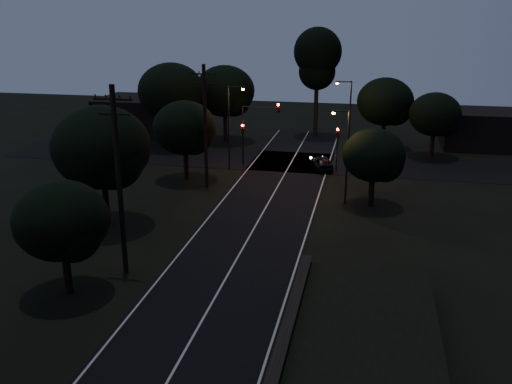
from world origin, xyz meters
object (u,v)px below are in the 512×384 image
at_px(streetlight_a, 231,122).
at_px(streetlight_c, 345,150).
at_px(streetlight_b, 348,115).
at_px(signal_right, 337,141).
at_px(utility_pole_far, 205,125).
at_px(car, 322,162).
at_px(tall_pine, 317,58).
at_px(signal_mast, 260,122).
at_px(signal_left, 243,136).
at_px(utility_pole_mid, 119,179).

height_order(streetlight_a, streetlight_c, streetlight_a).
bearing_deg(streetlight_b, signal_right, -100.00).
distance_m(utility_pole_far, car, 12.99).
bearing_deg(streetlight_a, streetlight_b, 29.48).
distance_m(tall_pine, signal_mast, 16.26).
bearing_deg(signal_mast, streetlight_a, -140.23).
bearing_deg(tall_pine, signal_left, -110.46).
distance_m(utility_pole_mid, streetlight_c, 19.15).
relative_size(streetlight_a, car, 2.04).
relative_size(utility_pole_mid, utility_pole_far, 1.05).
distance_m(signal_left, streetlight_b, 10.84).
xyz_separation_m(utility_pole_mid, signal_mast, (3.09, 24.99, -1.40)).
relative_size(utility_pole_far, streetlight_c, 1.40).
distance_m(signal_mast, car, 7.13).
bearing_deg(signal_right, streetlight_a, -168.66).
relative_size(tall_pine, streetlight_b, 1.60).
bearing_deg(streetlight_b, signal_mast, -154.01).
bearing_deg(signal_mast, signal_right, -0.03).
relative_size(utility_pole_mid, signal_right, 2.68).
relative_size(streetlight_b, car, 2.04).
xyz_separation_m(tall_pine, signal_right, (3.60, -15.01, -6.37)).
bearing_deg(signal_left, signal_right, 0.00).
relative_size(streetlight_a, streetlight_c, 1.07).
xyz_separation_m(utility_pole_mid, streetlight_b, (11.31, 29.00, -1.10)).
bearing_deg(utility_pole_mid, signal_right, 67.01).
xyz_separation_m(utility_pole_far, signal_mast, (3.09, 7.99, -1.15)).
bearing_deg(streetlight_a, utility_pole_far, -96.59).
xyz_separation_m(tall_pine, streetlight_c, (4.83, -25.00, -4.86)).
relative_size(utility_pole_far, car, 2.68).
bearing_deg(car, utility_pole_mid, 49.59).
bearing_deg(signal_right, signal_left, 180.00).
xyz_separation_m(signal_left, signal_mast, (1.69, 0.00, 1.50)).
xyz_separation_m(streetlight_b, streetlight_c, (0.52, -14.00, -0.29)).
bearing_deg(streetlight_a, streetlight_c, -35.69).
bearing_deg(signal_right, tall_pine, 103.49).
bearing_deg(signal_right, signal_mast, 179.97).
bearing_deg(signal_left, streetlight_c, -43.76).
distance_m(utility_pole_far, streetlight_b, 16.51).
distance_m(utility_pole_far, signal_mast, 8.64).
bearing_deg(streetlight_c, car, 105.01).
distance_m(utility_pole_mid, signal_left, 25.19).
xyz_separation_m(signal_right, streetlight_c, (1.23, -9.99, 1.51)).
height_order(utility_pole_mid, signal_left, utility_pole_mid).
bearing_deg(tall_pine, car, -81.76).
bearing_deg(signal_left, streetlight_a, -109.59).
xyz_separation_m(tall_pine, car, (2.20, -15.19, -8.54)).
distance_m(signal_left, car, 8.10).
bearing_deg(streetlight_a, utility_pole_mid, -91.73).
distance_m(streetlight_c, car, 10.80).
xyz_separation_m(streetlight_a, car, (8.51, 1.81, -3.97)).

